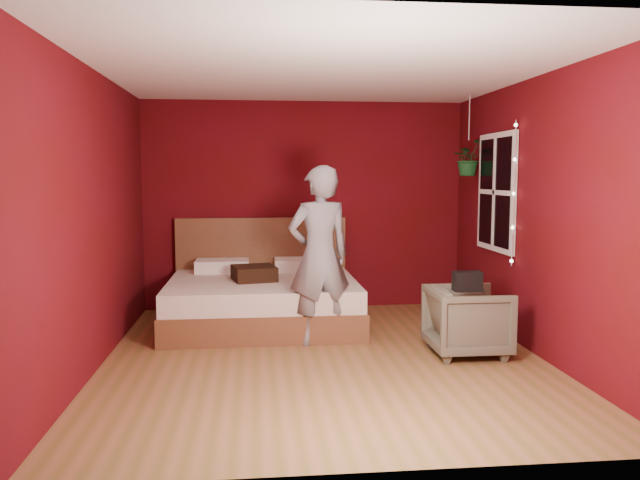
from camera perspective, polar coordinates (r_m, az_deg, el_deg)
The scene contains 10 objects.
floor at distance 5.87m, azimuth 0.35°, elevation -10.71°, with size 4.50×4.50×0.00m, color #905E39.
room_walls at distance 5.63m, azimuth 0.36°, elevation 5.90°, with size 4.04×4.54×2.62m.
window at distance 6.99m, azimuth 15.78°, elevation 4.23°, with size 0.05×0.97×1.27m.
fairy_lights at distance 6.50m, azimuth 17.29°, elevation 4.06°, with size 0.04×0.04×1.45m.
bed at distance 7.13m, azimuth -5.28°, elevation -5.25°, with size 2.10×1.79×1.16m.
person at distance 6.18m, azimuth -0.07°, elevation -1.44°, with size 0.65×0.43×1.78m, color gray.
armchair at distance 6.05m, azimuth 13.35°, elevation -7.21°, with size 0.69×0.71×0.65m, color #5A5947.
handbag at distance 5.76m, azimuth 13.31°, elevation -3.69°, with size 0.25×0.13×0.18m, color black.
throw_pillow at distance 6.93m, azimuth -6.05°, elevation -3.04°, with size 0.45×0.45×0.16m, color black.
hanging_plant at distance 7.51m, azimuth 13.41°, elevation 7.29°, with size 0.47×0.44×0.93m.
Camera 1 is at (-0.62, -5.59, 1.69)m, focal length 35.00 mm.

